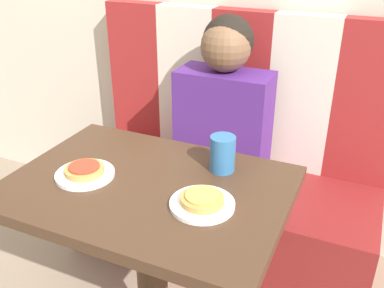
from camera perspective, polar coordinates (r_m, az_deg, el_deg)
The scene contains 9 objects.
booth_seat at distance 2.03m, azimuth 3.73°, elevation -9.55°, with size 1.34×0.53×0.43m.
booth_backrest at distance 1.96m, azimuth 6.57°, elevation 7.47°, with size 1.34×0.08×0.68m.
dining_table at distance 1.32m, azimuth -5.73°, elevation -10.14°, with size 0.81×0.58×0.75m.
person at distance 1.76m, azimuth 4.31°, elevation 5.57°, with size 0.38×0.22×0.70m.
plate_left at distance 1.32m, azimuth -14.07°, elevation -3.95°, with size 0.18×0.18×0.01m.
plate_right at distance 1.15m, azimuth 1.36°, elevation -8.03°, with size 0.18×0.18×0.01m.
pizza_left at distance 1.31m, azimuth -14.15°, elevation -3.31°, with size 0.12×0.12×0.02m.
pizza_right at distance 1.14m, azimuth 1.37°, elevation -7.33°, with size 0.12×0.12×0.02m.
drinking_cup at distance 1.29m, azimuth 4.09°, elevation -1.29°, with size 0.08×0.08×0.11m.
Camera 1 is at (0.55, -0.91, 1.41)m, focal length 40.00 mm.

